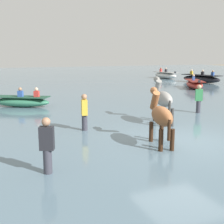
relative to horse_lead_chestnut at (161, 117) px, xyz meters
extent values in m
plane|color=#84755B|center=(0.84, 0.11, -1.17)|extent=(120.00, 120.00, 0.00)
cube|color=slate|center=(0.84, 10.11, -1.02)|extent=(90.00, 90.00, 0.32)
ellipsoid|color=brown|center=(-0.02, -0.08, 0.05)|extent=(0.79, 1.46, 0.56)
cylinder|color=black|center=(-0.07, 0.44, -0.70)|extent=(0.13, 0.13, 0.94)
cylinder|color=black|center=(0.26, 0.36, -0.70)|extent=(0.13, 0.13, 0.94)
cylinder|color=black|center=(-0.30, -0.51, -0.70)|extent=(0.13, 0.13, 0.94)
cylinder|color=black|center=(0.03, -0.59, -0.70)|extent=(0.13, 0.13, 0.94)
cylinder|color=brown|center=(0.15, 0.63, 0.40)|extent=(0.33, 0.55, 0.64)
ellipsoid|color=brown|center=(0.19, 0.77, 0.69)|extent=(0.31, 0.51, 0.24)
cylinder|color=black|center=(-0.17, -0.72, -0.21)|extent=(0.09, 0.09, 0.60)
ellipsoid|color=gray|center=(1.61, 2.45, 0.12)|extent=(0.82, 1.55, 0.59)
cylinder|color=#31312F|center=(1.55, 2.99, -0.67)|extent=(0.14, 0.14, 1.00)
cylinder|color=#31312F|center=(1.90, 2.91, -0.67)|extent=(0.14, 0.14, 1.00)
cylinder|color=#31312F|center=(1.32, 1.98, -0.67)|extent=(0.14, 0.14, 1.00)
cylinder|color=#31312F|center=(1.67, 1.91, -0.67)|extent=(0.14, 0.14, 1.00)
cylinder|color=gray|center=(1.78, 3.20, 0.49)|extent=(0.35, 0.58, 0.67)
ellipsoid|color=gray|center=(1.81, 3.34, 0.80)|extent=(0.32, 0.54, 0.25)
cylinder|color=#31312F|center=(1.45, 1.77, -0.15)|extent=(0.09, 0.09, 0.63)
ellipsoid|color=#337556|center=(-3.12, 8.53, -0.61)|extent=(3.01, 2.29, 0.50)
cube|color=#1E4634|center=(-3.12, 8.53, -0.34)|extent=(2.89, 2.20, 0.04)
cube|color=red|center=(-2.41, 8.11, -0.17)|extent=(0.32, 0.29, 0.30)
sphere|color=beige|center=(-2.41, 8.11, 0.07)|extent=(0.18, 0.18, 0.18)
cube|color=#3356A8|center=(-3.17, 8.46, -0.17)|extent=(0.32, 0.29, 0.30)
sphere|color=#A37556|center=(-3.17, 8.46, 0.07)|extent=(0.18, 0.18, 0.18)
ellipsoid|color=silver|center=(13.63, 21.30, -0.52)|extent=(1.66, 3.39, 0.67)
cube|color=gray|center=(13.63, 21.30, -0.17)|extent=(1.59, 3.26, 0.04)
cube|color=black|center=(13.85, 19.76, -0.10)|extent=(0.18, 0.14, 0.18)
cube|color=red|center=(13.58, 22.21, 0.00)|extent=(0.21, 0.28, 0.30)
sphere|color=#A37556|center=(13.58, 22.21, 0.24)|extent=(0.18, 0.18, 0.18)
cube|color=#232328|center=(13.68, 21.31, 0.00)|extent=(0.21, 0.28, 0.30)
sphere|color=beige|center=(13.68, 21.31, 0.24)|extent=(0.18, 0.18, 0.18)
ellipsoid|color=#BC382D|center=(10.45, 12.04, -0.56)|extent=(2.32, 3.33, 0.60)
cube|color=maroon|center=(10.45, 12.04, -0.24)|extent=(2.23, 3.20, 0.04)
cube|color=black|center=(9.81, 10.66, -0.17)|extent=(0.20, 0.18, 0.18)
cube|color=#3356A8|center=(10.36, 12.08, -0.07)|extent=(0.27, 0.31, 0.30)
sphere|color=beige|center=(10.36, 12.08, 0.17)|extent=(0.18, 0.18, 0.18)
ellipsoid|color=black|center=(14.04, 15.72, -0.51)|extent=(2.38, 4.15, 0.70)
cube|color=black|center=(14.04, 15.72, -0.14)|extent=(2.28, 3.98, 0.04)
cube|color=gold|center=(13.70, 16.77, 0.03)|extent=(0.25, 0.30, 0.30)
sphere|color=beige|center=(13.70, 16.77, 0.27)|extent=(0.18, 0.18, 0.18)
cube|color=#232328|center=(14.22, 15.77, 0.03)|extent=(0.25, 0.30, 0.30)
sphere|color=beige|center=(14.22, 15.77, 0.27)|extent=(0.18, 0.18, 0.18)
cube|color=#3356A8|center=(14.49, 14.70, 0.03)|extent=(0.25, 0.30, 0.30)
sphere|color=#A37556|center=(14.49, 14.70, 0.27)|extent=(0.18, 0.18, 0.18)
cylinder|color=#383842|center=(-3.54, -0.91, -0.73)|extent=(0.20, 0.20, 0.88)
cube|color=#232328|center=(-3.54, -0.91, -0.02)|extent=(0.37, 0.31, 0.54)
sphere|color=#A37556|center=(-3.54, -0.91, 0.36)|extent=(0.20, 0.20, 0.20)
cylinder|color=#383842|center=(4.29, 3.69, -0.73)|extent=(0.20, 0.20, 0.88)
cube|color=#388E51|center=(4.29, 3.69, -0.02)|extent=(0.38, 0.33, 0.54)
sphere|color=tan|center=(4.29, 3.69, 0.36)|extent=(0.20, 0.20, 0.20)
cylinder|color=#383842|center=(-1.57, 2.57, -0.73)|extent=(0.20, 0.20, 0.88)
cube|color=gold|center=(-1.57, 2.57, -0.02)|extent=(0.26, 0.35, 0.54)
sphere|color=#A37556|center=(-1.57, 2.57, 0.36)|extent=(0.20, 0.20, 0.20)
camera|label=1|loc=(-4.68, -7.54, 1.85)|focal=48.45mm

